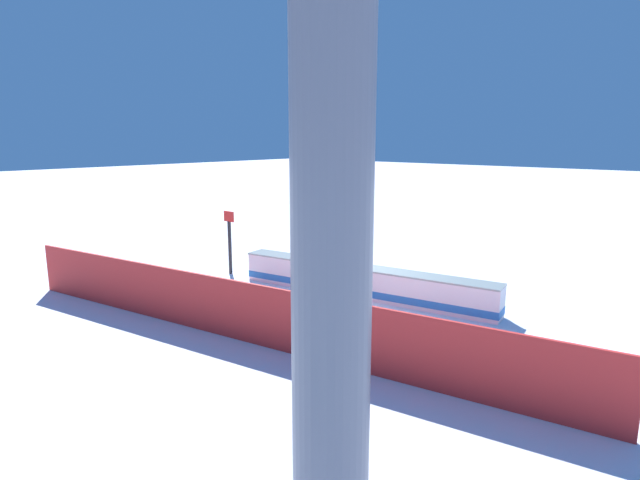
# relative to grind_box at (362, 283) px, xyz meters

# --- Properties ---
(ground_plane) EXTENTS (120.00, 120.00, 0.00)m
(ground_plane) POSITION_rel_grind_box_xyz_m (0.00, 0.00, -0.35)
(ground_plane) COLOR white
(grind_box) EXTENTS (6.79, 1.70, 0.77)m
(grind_box) POSITION_rel_grind_box_xyz_m (0.00, 0.00, 0.00)
(grind_box) COLOR white
(grind_box) RESTS_ON ground_plane
(snowboarder) EXTENTS (1.49, 1.01, 1.31)m
(snowboarder) POSITION_rel_grind_box_xyz_m (0.98, 0.19, 1.12)
(snowboarder) COLOR white
(snowboarder) RESTS_ON grind_box
(safety_fence) EXTENTS (12.95, 2.17, 1.20)m
(safety_fence) POSITION_rel_grind_box_xyz_m (0.00, 3.82, 0.25)
(safety_fence) COLOR red
(safety_fence) RESTS_ON ground_plane
(trail_marker) EXTENTS (0.40, 0.10, 1.84)m
(trail_marker) POSITION_rel_grind_box_xyz_m (4.20, 0.73, 0.64)
(trail_marker) COLOR #262628
(trail_marker) RESTS_ON ground_plane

